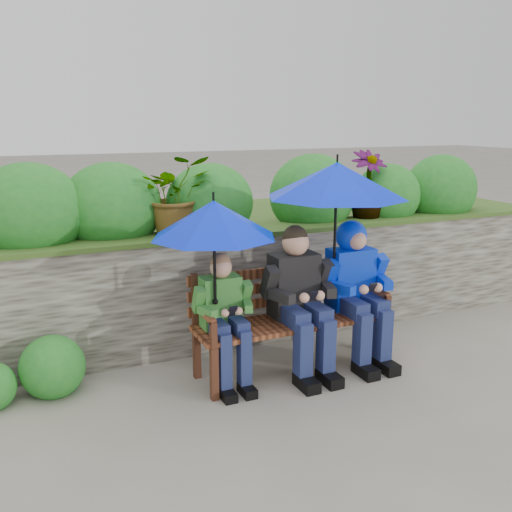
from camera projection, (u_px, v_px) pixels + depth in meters
name	position (u px, v px, depth m)	size (l,w,h in m)	color
ground	(261.00, 374.00, 4.54)	(60.00, 60.00, 0.00)	slate
garden_backdrop	(182.00, 257.00, 5.77)	(8.02, 2.84, 1.85)	#484339
park_bench	(290.00, 312.00, 4.56)	(1.60, 0.47, 0.84)	#442416
boy_left	(225.00, 313.00, 4.25)	(0.44, 0.51, 1.01)	#398838
boy_middle	(300.00, 295.00, 4.47)	(0.57, 0.65, 1.18)	black
boy_right	(356.00, 281.00, 4.68)	(0.56, 0.68, 1.17)	blue
umbrella_left	(214.00, 219.00, 4.04)	(0.92, 0.92, 0.83)	#001DF0
umbrella_right	(337.00, 180.00, 4.43)	(1.12, 1.12, 1.04)	#001DF0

